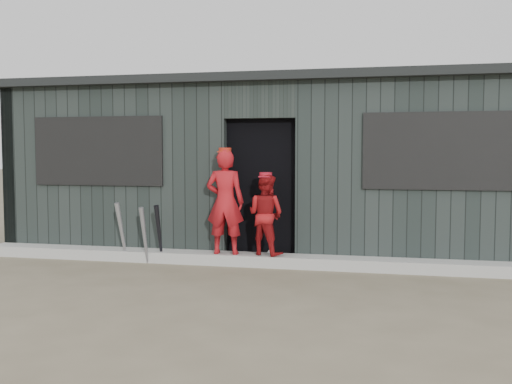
% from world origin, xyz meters
% --- Properties ---
extents(ground, '(80.00, 80.00, 0.00)m').
position_xyz_m(ground, '(0.00, 0.00, 0.00)').
color(ground, brown).
rests_on(ground, ground).
extents(curb, '(8.00, 0.36, 0.15)m').
position_xyz_m(curb, '(0.00, 1.82, 0.07)').
color(curb, '#9FA09A').
rests_on(curb, ground).
extents(bat_left, '(0.12, 0.28, 0.85)m').
position_xyz_m(bat_left, '(-1.87, 1.61, 0.42)').
color(bat_left, '#95959D').
rests_on(bat_left, ground).
extents(bat_mid, '(0.10, 0.23, 0.79)m').
position_xyz_m(bat_mid, '(-1.52, 1.58, 0.40)').
color(bat_mid, gray).
rests_on(bat_mid, ground).
extents(bat_right, '(0.08, 0.28, 0.82)m').
position_xyz_m(bat_right, '(-1.34, 1.69, 0.41)').
color(bat_right, black).
rests_on(bat_right, ground).
extents(player_red_left, '(0.53, 0.37, 1.42)m').
position_xyz_m(player_red_left, '(-0.42, 1.78, 0.86)').
color(player_red_left, '#A8141A').
rests_on(player_red_left, curb).
extents(player_red_right, '(0.65, 0.58, 1.09)m').
position_xyz_m(player_red_right, '(0.13, 1.83, 0.69)').
color(player_red_right, maroon).
rests_on(player_red_right, curb).
extents(player_grey_back, '(0.64, 0.48, 1.19)m').
position_xyz_m(player_grey_back, '(0.08, 2.33, 0.60)').
color(player_grey_back, '#AEAEAE').
rests_on(player_grey_back, ground).
extents(dugout, '(8.30, 3.30, 2.62)m').
position_xyz_m(dugout, '(-0.00, 3.50, 1.29)').
color(dugout, black).
rests_on(dugout, ground).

